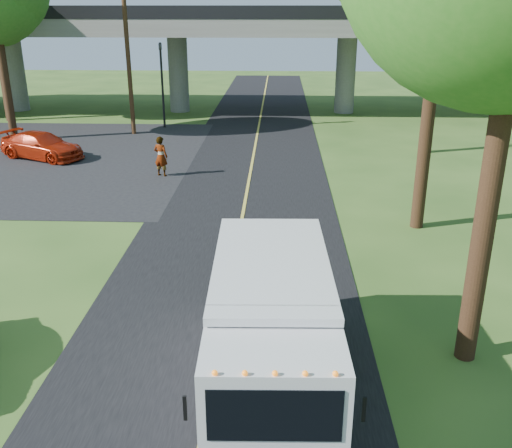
# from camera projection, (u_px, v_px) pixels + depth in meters

# --- Properties ---
(ground) EXTENTS (120.00, 120.00, 0.00)m
(ground) POSITION_uv_depth(u_px,v_px,m) (213.00, 377.00, 11.96)
(ground) COLOR #31501C
(ground) RESTS_ON ground
(road) EXTENTS (7.00, 90.00, 0.02)m
(road) POSITION_uv_depth(u_px,v_px,m) (243.00, 214.00, 21.28)
(road) COLOR black
(road) RESTS_ON ground
(parking_lot) EXTENTS (16.00, 18.00, 0.01)m
(parking_lot) POSITION_uv_depth(u_px,v_px,m) (38.00, 158.00, 29.16)
(parking_lot) COLOR black
(parking_lot) RESTS_ON ground
(lane_line) EXTENTS (0.12, 90.00, 0.01)m
(lane_line) POSITION_uv_depth(u_px,v_px,m) (243.00, 214.00, 21.27)
(lane_line) COLOR gold
(lane_line) RESTS_ON road
(overpass) EXTENTS (54.00, 10.00, 7.30)m
(overpass) POSITION_uv_depth(u_px,v_px,m) (262.00, 47.00, 40.17)
(overpass) COLOR slate
(overpass) RESTS_ON ground
(traffic_signal) EXTENTS (0.18, 0.22, 5.20)m
(traffic_signal) POSITION_uv_depth(u_px,v_px,m) (162.00, 76.00, 35.29)
(traffic_signal) COLOR black
(traffic_signal) RESTS_ON ground
(utility_pole) EXTENTS (1.60, 0.26, 9.00)m
(utility_pole) POSITION_uv_depth(u_px,v_px,m) (128.00, 55.00, 32.98)
(utility_pole) COLOR #472D19
(utility_pole) RESTS_ON ground
(step_van) EXTENTS (2.49, 6.34, 2.63)m
(step_van) POSITION_uv_depth(u_px,v_px,m) (271.00, 328.00, 11.09)
(step_van) COLOR silver
(step_van) RESTS_ON ground
(red_sedan) EXTENTS (4.89, 3.46, 1.31)m
(red_sedan) POSITION_uv_depth(u_px,v_px,m) (42.00, 146.00, 28.85)
(red_sedan) COLOR #A22009
(red_sedan) RESTS_ON ground
(pedestrian) EXTENTS (0.78, 0.64, 1.84)m
(pedestrian) POSITION_uv_depth(u_px,v_px,m) (161.00, 156.00, 25.75)
(pedestrian) COLOR gray
(pedestrian) RESTS_ON ground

